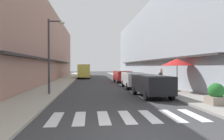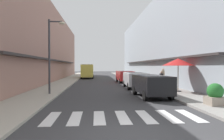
{
  "view_description": "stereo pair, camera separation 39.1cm",
  "coord_description": "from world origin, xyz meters",
  "px_view_note": "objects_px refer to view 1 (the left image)",
  "views": [
    {
      "loc": [
        -1.49,
        -5.7,
        2.07
      ],
      "look_at": [
        0.08,
        8.55,
        1.8
      ],
      "focal_mm": 32.15,
      "sensor_mm": 36.0,
      "label": 1
    },
    {
      "loc": [
        -1.1,
        -5.73,
        2.07
      ],
      "look_at": [
        0.08,
        8.55,
        1.8
      ],
      "focal_mm": 32.15,
      "sensor_mm": 36.0,
      "label": 2
    }
  ],
  "objects_px": {
    "parked_car_near": "(152,83)",
    "pedestrian_walking_near": "(160,80)",
    "cafe_umbrella": "(177,62)",
    "pedestrian_walking_far": "(161,76)",
    "parked_car_mid": "(134,78)",
    "planter_corner": "(216,94)",
    "parked_car_far": "(122,75)",
    "delivery_van": "(84,70)",
    "street_lamp": "(52,48)"
  },
  "relations": [
    {
      "from": "parked_car_far",
      "to": "planter_corner",
      "type": "relative_size",
      "value": 4.02
    },
    {
      "from": "delivery_van",
      "to": "planter_corner",
      "type": "xyz_separation_m",
      "value": [
        7.35,
        -24.82,
        -0.76
      ]
    },
    {
      "from": "pedestrian_walking_near",
      "to": "pedestrian_walking_far",
      "type": "distance_m",
      "value": 3.71
    },
    {
      "from": "parked_car_mid",
      "to": "planter_corner",
      "type": "relative_size",
      "value": 3.89
    },
    {
      "from": "parked_car_near",
      "to": "street_lamp",
      "type": "relative_size",
      "value": 0.78
    },
    {
      "from": "delivery_van",
      "to": "pedestrian_walking_near",
      "type": "relative_size",
      "value": 3.49
    },
    {
      "from": "cafe_umbrella",
      "to": "pedestrian_walking_far",
      "type": "relative_size",
      "value": 1.48
    },
    {
      "from": "parked_car_near",
      "to": "pedestrian_walking_near",
      "type": "bearing_deg",
      "value": 61.36
    },
    {
      "from": "street_lamp",
      "to": "cafe_umbrella",
      "type": "distance_m",
      "value": 9.49
    },
    {
      "from": "parked_car_far",
      "to": "parked_car_mid",
      "type": "bearing_deg",
      "value": -90.0
    },
    {
      "from": "parked_car_near",
      "to": "parked_car_far",
      "type": "height_order",
      "value": "same"
    },
    {
      "from": "parked_car_mid",
      "to": "pedestrian_walking_near",
      "type": "bearing_deg",
      "value": -51.92
    },
    {
      "from": "cafe_umbrella",
      "to": "planter_corner",
      "type": "distance_m",
      "value": 5.71
    },
    {
      "from": "parked_car_near",
      "to": "pedestrian_walking_near",
      "type": "distance_m",
      "value": 3.73
    },
    {
      "from": "pedestrian_walking_near",
      "to": "pedestrian_walking_far",
      "type": "bearing_deg",
      "value": -132.82
    },
    {
      "from": "delivery_van",
      "to": "planter_corner",
      "type": "height_order",
      "value": "delivery_van"
    },
    {
      "from": "street_lamp",
      "to": "cafe_umbrella",
      "type": "relative_size",
      "value": 2.06
    },
    {
      "from": "parked_car_far",
      "to": "street_lamp",
      "type": "relative_size",
      "value": 0.84
    },
    {
      "from": "parked_car_mid",
      "to": "street_lamp",
      "type": "height_order",
      "value": "street_lamp"
    },
    {
      "from": "pedestrian_walking_far",
      "to": "parked_car_mid",
      "type": "bearing_deg",
      "value": -153.33
    },
    {
      "from": "parked_car_near",
      "to": "pedestrian_walking_near",
      "type": "xyz_separation_m",
      "value": [
        1.79,
        3.27,
        0.01
      ]
    },
    {
      "from": "parked_car_mid",
      "to": "planter_corner",
      "type": "bearing_deg",
      "value": -75.9
    },
    {
      "from": "parked_car_far",
      "to": "cafe_umbrella",
      "type": "relative_size",
      "value": 1.73
    },
    {
      "from": "parked_car_near",
      "to": "pedestrian_walking_far",
      "type": "height_order",
      "value": "pedestrian_walking_far"
    },
    {
      "from": "parked_car_near",
      "to": "parked_car_mid",
      "type": "xyz_separation_m",
      "value": [
        0.0,
        5.55,
        0.0
      ]
    },
    {
      "from": "cafe_umbrella",
      "to": "delivery_van",
      "type": "bearing_deg",
      "value": 111.72
    },
    {
      "from": "parked_car_far",
      "to": "cafe_umbrella",
      "type": "height_order",
      "value": "cafe_umbrella"
    },
    {
      "from": "cafe_umbrella",
      "to": "pedestrian_walking_far",
      "type": "xyz_separation_m",
      "value": [
        0.47,
        4.81,
        -1.35
      ]
    },
    {
      "from": "cafe_umbrella",
      "to": "parked_car_near",
      "type": "bearing_deg",
      "value": -143.87
    },
    {
      "from": "cafe_umbrella",
      "to": "planter_corner",
      "type": "relative_size",
      "value": 2.32
    },
    {
      "from": "parked_car_mid",
      "to": "planter_corner",
      "type": "distance_m",
      "value": 9.33
    },
    {
      "from": "parked_car_far",
      "to": "pedestrian_walking_far",
      "type": "height_order",
      "value": "pedestrian_walking_far"
    },
    {
      "from": "pedestrian_walking_near",
      "to": "delivery_van",
      "type": "bearing_deg",
      "value": -91.05
    },
    {
      "from": "parked_car_far",
      "to": "pedestrian_walking_near",
      "type": "height_order",
      "value": "pedestrian_walking_near"
    },
    {
      "from": "street_lamp",
      "to": "cafe_umbrella",
      "type": "xyz_separation_m",
      "value": [
        9.42,
        0.51,
        -0.95
      ]
    },
    {
      "from": "delivery_van",
      "to": "street_lamp",
      "type": "distance_m",
      "value": 20.07
    },
    {
      "from": "pedestrian_walking_far",
      "to": "parked_car_near",
      "type": "bearing_deg",
      "value": -108.98
    },
    {
      "from": "parked_car_far",
      "to": "pedestrian_walking_near",
      "type": "bearing_deg",
      "value": -78.72
    },
    {
      "from": "street_lamp",
      "to": "planter_corner",
      "type": "relative_size",
      "value": 4.78
    },
    {
      "from": "street_lamp",
      "to": "cafe_umbrella",
      "type": "bearing_deg",
      "value": 3.1
    },
    {
      "from": "delivery_van",
      "to": "street_lamp",
      "type": "relative_size",
      "value": 1.03
    },
    {
      "from": "delivery_van",
      "to": "parked_car_mid",
      "type": "bearing_deg",
      "value": -72.14
    },
    {
      "from": "parked_car_mid",
      "to": "delivery_van",
      "type": "height_order",
      "value": "delivery_van"
    },
    {
      "from": "parked_car_near",
      "to": "delivery_van",
      "type": "bearing_deg",
      "value": 103.4
    },
    {
      "from": "delivery_van",
      "to": "parked_car_far",
      "type": "bearing_deg",
      "value": -60.82
    },
    {
      "from": "planter_corner",
      "to": "parked_car_mid",
      "type": "bearing_deg",
      "value": 104.1
    },
    {
      "from": "delivery_van",
      "to": "pedestrian_walking_near",
      "type": "xyz_separation_m",
      "value": [
        6.87,
        -18.06,
        -0.48
      ]
    },
    {
      "from": "parked_car_far",
      "to": "cafe_umbrella",
      "type": "bearing_deg",
      "value": -75.59
    },
    {
      "from": "pedestrian_walking_far",
      "to": "delivery_van",
      "type": "bearing_deg",
      "value": 125.14
    },
    {
      "from": "parked_car_mid",
      "to": "street_lamp",
      "type": "distance_m",
      "value": 8.3
    }
  ]
}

